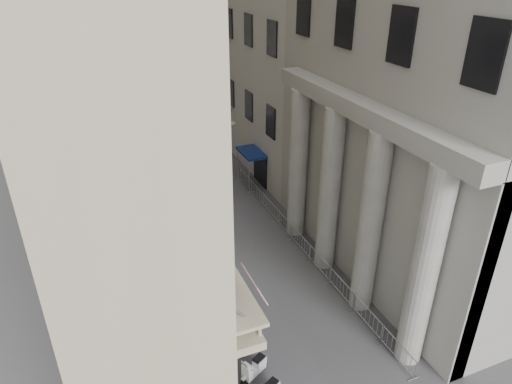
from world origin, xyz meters
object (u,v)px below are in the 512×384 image
Objects in this scene: street_lamp at (205,186)px; pedestrian_a at (196,174)px; info_kiosk at (193,289)px; pedestrian_b at (179,143)px; security_tent at (158,164)px.

pedestrian_a is (2.12, 10.62, -4.22)m from street_lamp.
info_kiosk is (-2.01, -3.71, -4.20)m from street_lamp.
pedestrian_b is (0.46, 7.89, -0.10)m from pedestrian_a.
street_lamp is 19.19m from pedestrian_b.
pedestrian_a is at bearing 94.57° from info_kiosk.
pedestrian_a is 7.91m from pedestrian_b.
street_lamp is at bearing 82.21° from info_kiosk.
street_lamp is (0.95, -10.32, 2.67)m from security_tent.
street_lamp is at bearing 65.74° from pedestrian_a.
pedestrian_a is 1.12× the size of pedestrian_b.
security_tent reaches higher than pedestrian_a.
pedestrian_b is (2.58, 18.52, -4.31)m from street_lamp.
security_tent is at bearing 106.33° from info_kiosk.
pedestrian_b is (4.59, 22.23, -0.12)m from info_kiosk.
info_kiosk is at bearing 82.81° from pedestrian_b.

